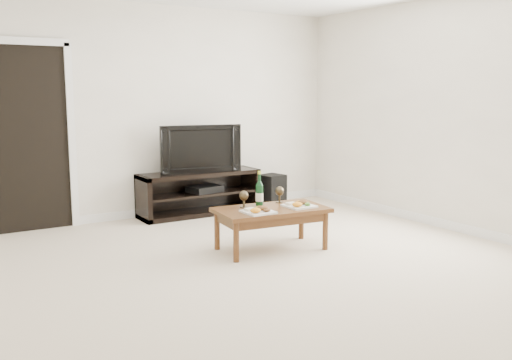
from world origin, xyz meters
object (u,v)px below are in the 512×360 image
(media_console, at_px, (199,193))
(television, at_px, (199,148))
(subwoofer, at_px, (272,191))
(coffee_table, at_px, (271,229))

(media_console, xyz_separation_m, television, (0.00, 0.00, 0.57))
(media_console, height_order, television, television)
(subwoofer, relative_size, coffee_table, 0.41)
(media_console, relative_size, television, 1.51)
(coffee_table, bearing_deg, subwoofer, 56.38)
(television, xyz_separation_m, coffee_table, (-0.12, -1.84, -0.64))
(subwoofer, bearing_deg, coffee_table, -134.07)
(media_console, bearing_deg, coffee_table, -93.77)
(television, bearing_deg, coffee_table, -84.43)
(television, height_order, subwoofer, television)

